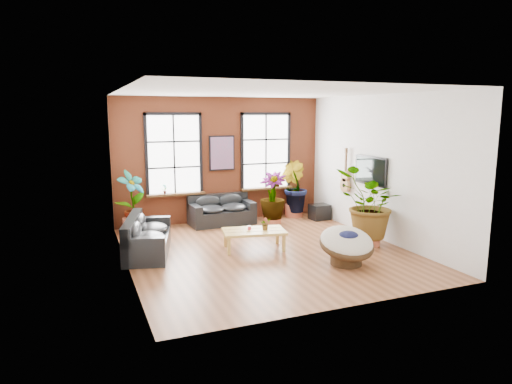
% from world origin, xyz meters
% --- Properties ---
extents(room, '(6.04, 6.54, 3.54)m').
position_xyz_m(room, '(0.00, 0.15, 1.75)').
color(room, brown).
rests_on(room, ground).
extents(sofa_back, '(1.81, 0.94, 0.81)m').
position_xyz_m(sofa_back, '(-0.15, 2.84, 0.37)').
color(sofa_back, black).
rests_on(sofa_back, ground).
extents(sofa_left, '(1.35, 2.22, 0.82)m').
position_xyz_m(sofa_left, '(-2.53, 0.82, 0.37)').
color(sofa_left, black).
rests_on(sofa_left, ground).
extents(coffee_table, '(1.52, 1.05, 0.54)m').
position_xyz_m(coffee_table, '(-0.19, 0.24, 0.39)').
color(coffee_table, gold).
rests_on(coffee_table, ground).
extents(papasan_chair, '(1.26, 1.28, 0.83)m').
position_xyz_m(papasan_chair, '(1.17, -1.45, 0.43)').
color(papasan_chair, '#3D2815').
rests_on(papasan_chair, ground).
extents(poster, '(0.74, 0.06, 0.98)m').
position_xyz_m(poster, '(0.00, 3.18, 1.95)').
color(poster, black).
rests_on(poster, room).
extents(tv_wall_unit, '(0.13, 1.86, 1.20)m').
position_xyz_m(tv_wall_unit, '(2.93, 0.60, 1.54)').
color(tv_wall_unit, black).
rests_on(tv_wall_unit, room).
extents(media_box, '(0.55, 0.47, 0.44)m').
position_xyz_m(media_box, '(2.67, 2.28, 0.22)').
color(media_box, black).
rests_on(media_box, ground).
extents(pot_back_left, '(0.69, 0.69, 0.40)m').
position_xyz_m(pot_back_left, '(-2.55, 2.74, 0.20)').
color(pot_back_left, '#BA5B3D').
rests_on(pot_back_left, ground).
extents(pot_back_right, '(0.57, 0.57, 0.38)m').
position_xyz_m(pot_back_right, '(2.15, 2.91, 0.19)').
color(pot_back_right, '#BA5B3D').
rests_on(pot_back_right, ground).
extents(pot_right_wall, '(0.57, 0.57, 0.37)m').
position_xyz_m(pot_right_wall, '(2.42, -0.48, 0.18)').
color(pot_right_wall, '#BA5B3D').
rests_on(pot_right_wall, ground).
extents(pot_mid, '(0.56, 0.56, 0.37)m').
position_xyz_m(pot_mid, '(1.20, 2.39, 0.19)').
color(pot_mid, '#BA5B3D').
rests_on(pot_mid, ground).
extents(floor_plant_back_left, '(0.94, 0.88, 1.48)m').
position_xyz_m(floor_plant_back_left, '(-2.56, 2.74, 0.89)').
color(floor_plant_back_left, '#13491B').
rests_on(floor_plant_back_left, ground).
extents(floor_plant_back_right, '(0.98, 1.05, 1.52)m').
position_xyz_m(floor_plant_back_right, '(2.13, 2.92, 0.91)').
color(floor_plant_back_right, '#13491B').
rests_on(floor_plant_back_right, ground).
extents(floor_plant_right_wall, '(1.77, 1.64, 1.65)m').
position_xyz_m(floor_plant_right_wall, '(2.39, -0.48, 0.98)').
color(floor_plant_right_wall, '#13491B').
rests_on(floor_plant_right_wall, ground).
extents(floor_plant_mid, '(1.03, 1.03, 1.30)m').
position_xyz_m(floor_plant_mid, '(1.21, 2.37, 0.79)').
color(floor_plant_mid, '#13491B').
rests_on(floor_plant_mid, ground).
extents(table_plant, '(0.29, 0.28, 0.26)m').
position_xyz_m(table_plant, '(0.06, 0.18, 0.58)').
color(table_plant, '#13491B').
rests_on(table_plant, coffee_table).
extents(sill_plant_left, '(0.17, 0.17, 0.27)m').
position_xyz_m(sill_plant_left, '(-1.65, 3.13, 1.04)').
color(sill_plant_left, '#13491B').
rests_on(sill_plant_left, room).
extents(sill_plant_right, '(0.19, 0.19, 0.27)m').
position_xyz_m(sill_plant_right, '(1.70, 3.13, 1.04)').
color(sill_plant_right, '#13491B').
rests_on(sill_plant_right, room).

